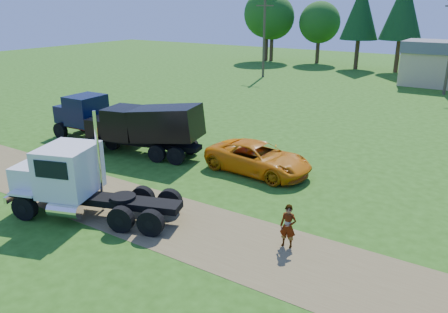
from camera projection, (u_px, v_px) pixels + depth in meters
The scene contains 10 objects.
ground at pixel (162, 218), 18.02m from camera, with size 140.00×140.00×0.00m, color #254F11.
dirt_track at pixel (162, 218), 18.02m from camera, with size 120.00×4.20×0.01m, color brown.
white_semi_tractor at pixel (72, 180), 17.99m from camera, with size 7.34×4.43×4.37m.
black_dump_truck at pixel (146, 126), 25.10m from camera, with size 7.37×3.63×3.12m.
navy_truck at pixel (93, 118), 28.10m from camera, with size 6.64×2.55×2.83m.
orange_pickup at pixel (258, 158), 22.72m from camera, with size 2.61×5.67×1.58m, color orange.
spectator_a at pixel (288, 226), 15.66m from camera, with size 0.60×0.39×1.65m, color #999999.
spectator_b at pixel (181, 126), 27.81m from camera, with size 0.98×0.76×2.01m, color #999999.
tan_shed at pixel (434, 63), 46.85m from camera, with size 6.20×5.40×4.70m.
tree_row at pixel (416, 19), 55.64m from camera, with size 55.67×10.72×11.77m.
Camera 1 is at (10.95, -12.17, 8.37)m, focal length 35.00 mm.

